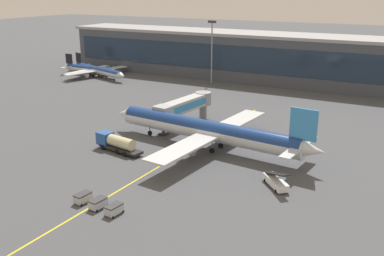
{
  "coord_description": "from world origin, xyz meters",
  "views": [
    {
      "loc": [
        41.34,
        -64.98,
        30.86
      ],
      "look_at": [
        2.15,
        7.67,
        4.5
      ],
      "focal_mm": 41.3,
      "sensor_mm": 36.0,
      "label": 1
    }
  ],
  "objects": [
    {
      "name": "baggage_cart_1",
      "position": [
        1.71,
        -20.45,
        0.78
      ],
      "size": [
        1.88,
        2.8,
        1.48
      ],
      "color": "#B2B7BC",
      "rests_on": "ground_plane"
    },
    {
      "name": "fuel_tanker",
      "position": [
        -10.61,
        -0.1,
        1.75
      ],
      "size": [
        11.06,
        4.24,
        3.25
      ],
      "color": "#232326",
      "rests_on": "ground_plane"
    },
    {
      "name": "terminal_building",
      "position": [
        -7.24,
        79.23,
        8.11
      ],
      "size": [
        153.58,
        18.26,
        16.19
      ],
      "color": "#424751",
      "rests_on": "ground_plane"
    },
    {
      "name": "baggage_cart_0",
      "position": [
        -1.47,
        -20.1,
        0.78
      ],
      "size": [
        1.88,
        2.8,
        1.48
      ],
      "color": "#B2B7BC",
      "rests_on": "ground_plane"
    },
    {
      "name": "main_airliner",
      "position": [
        4.59,
        9.64,
        3.87
      ],
      "size": [
        47.43,
        37.97,
        11.22
      ],
      "color": "silver",
      "rests_on": "ground_plane"
    },
    {
      "name": "baggage_cart_2",
      "position": [
        4.89,
        -20.8,
        0.78
      ],
      "size": [
        1.88,
        2.8,
        1.48
      ],
      "color": "#B2B7BC",
      "rests_on": "ground_plane"
    },
    {
      "name": "jet_bridge",
      "position": [
        -6.8,
        21.24,
        4.86
      ],
      "size": [
        5.69,
        19.38,
        6.57
      ],
      "color": "#B2B7BC",
      "rests_on": "ground_plane"
    },
    {
      "name": "apron_light_mast_0",
      "position": [
        -22.59,
        67.27,
        12.24
      ],
      "size": [
        2.8,
        0.5,
        20.62
      ],
      "color": "gray",
      "rests_on": "ground_plane"
    },
    {
      "name": "commuter_jet_far",
      "position": [
        -67.37,
        57.88,
        2.4
      ],
      "size": [
        26.16,
        20.65,
        7.26
      ],
      "color": "white",
      "rests_on": "ground_plane"
    },
    {
      "name": "apron_lead_in_line",
      "position": [
        1.29,
        2.0,
        0.0
      ],
      "size": [
        3.07,
        79.96,
        0.01
      ],
      "primitive_type": "cube",
      "rotation": [
        0.0,
        0.0,
        -0.03
      ],
      "color": "yellow",
      "rests_on": "ground_plane"
    },
    {
      "name": "belt_loader",
      "position": [
        22.28,
        -1.15,
        0.99
      ],
      "size": [
        5.72,
        5.91,
        3.49
      ],
      "color": "white",
      "rests_on": "ground_plane"
    },
    {
      "name": "ground_plane",
      "position": [
        0.0,
        0.0,
        0.0
      ],
      "size": [
        700.0,
        700.0,
        0.0
      ],
      "primitive_type": "plane",
      "color": "#47494F"
    },
    {
      "name": "commuter_jet_near",
      "position": [
        -63.01,
        57.18,
        2.55
      ],
      "size": [
        30.7,
        24.84,
        7.47
      ],
      "color": "silver",
      "rests_on": "ground_plane"
    }
  ]
}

